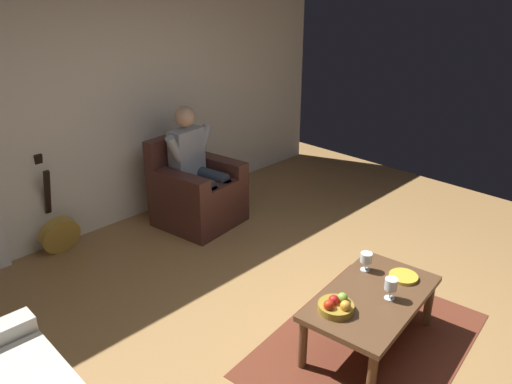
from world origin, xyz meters
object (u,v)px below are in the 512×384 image
object	(u,v)px
armchair	(196,193)
coffee_table	(372,302)
guitar	(59,231)
wine_glass_far	(391,285)
decorative_dish	(403,277)
person_seated	(196,163)
wine_glass_near	(366,259)
fruit_bowl	(336,306)

from	to	relation	value
armchair	coffee_table	distance (m)	2.38
guitar	wine_glass_far	world-z (taller)	guitar
coffee_table	decorative_dish	bearing A→B (deg)	172.28
coffee_table	guitar	bearing A→B (deg)	-71.71
person_seated	wine_glass_near	bearing A→B (deg)	78.23
decorative_dish	guitar	bearing A→B (deg)	-66.10
person_seated	guitar	world-z (taller)	person_seated
coffee_table	decorative_dish	world-z (taller)	decorative_dish
coffee_table	fruit_bowl	distance (m)	0.34
coffee_table	wine_glass_far	size ratio (longest dim) A/B	7.09
wine_glass_near	fruit_bowl	size ratio (longest dim) A/B	0.61
armchair	decorative_dish	world-z (taller)	armchair
guitar	coffee_table	bearing A→B (deg)	108.29
armchair	wine_glass_far	xyz separation A→B (m)	(0.34, 2.45, 0.19)
wine_glass_near	fruit_bowl	world-z (taller)	wine_glass_near
wine_glass_near	decorative_dish	size ratio (longest dim) A/B	0.70
armchair	fruit_bowl	distance (m)	2.39
wine_glass_near	decorative_dish	xyz separation A→B (m)	(-0.10, 0.26, -0.09)
wine_glass_near	person_seated	bearing A→B (deg)	-94.14
guitar	decorative_dish	size ratio (longest dim) A/B	4.61
wine_glass_far	coffee_table	bearing A→B (deg)	-65.28
person_seated	wine_glass_far	size ratio (longest dim) A/B	7.96
armchair	guitar	bearing A→B (deg)	-25.86
fruit_bowl	decorative_dish	bearing A→B (deg)	169.41
fruit_bowl	wine_glass_near	bearing A→B (deg)	-166.16
guitar	decorative_dish	distance (m)	3.10
coffee_table	wine_glass_far	world-z (taller)	wine_glass_far
wine_glass_far	fruit_bowl	size ratio (longest dim) A/B	0.66
coffee_table	wine_glass_far	distance (m)	0.20
fruit_bowl	decorative_dish	world-z (taller)	fruit_bowl
person_seated	decorative_dish	world-z (taller)	person_seated
guitar	wine_glass_far	bearing A→B (deg)	108.52
coffee_table	guitar	world-z (taller)	guitar
guitar	decorative_dish	world-z (taller)	guitar
person_seated	armchair	bearing A→B (deg)	-90.00
coffee_table	guitar	size ratio (longest dim) A/B	1.16
guitar	fruit_bowl	size ratio (longest dim) A/B	4.04
armchair	wine_glass_far	size ratio (longest dim) A/B	5.94
guitar	wine_glass_near	distance (m)	2.83
fruit_bowl	decorative_dish	distance (m)	0.66
wine_glass_far	wine_glass_near	bearing A→B (deg)	-120.95
armchair	person_seated	distance (m)	0.33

